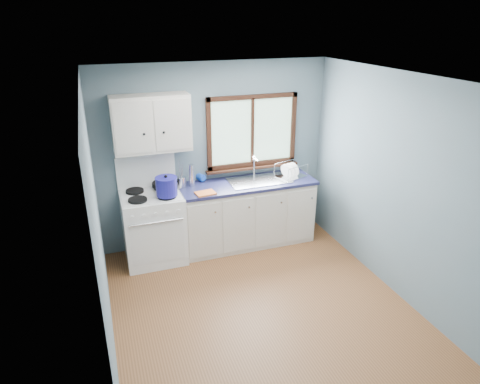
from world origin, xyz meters
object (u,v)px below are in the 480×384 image
object	(u,v)px
base_cabinets	(247,216)
utensil_crock	(182,182)
skillet	(163,184)
dish_rack	(290,173)
thermos	(191,176)
sink	(259,185)
gas_range	(153,225)
stockpot	(166,186)

from	to	relation	value
base_cabinets	utensil_crock	distance (m)	1.06
skillet	dish_rack	xyz separation A→B (m)	(1.77, -0.14, -0.01)
skillet	thermos	bearing A→B (deg)	-19.85
sink	base_cabinets	bearing A→B (deg)	179.87
base_cabinets	skillet	world-z (taller)	skillet
gas_range	thermos	bearing A→B (deg)	12.39
thermos	utensil_crock	bearing A→B (deg)	176.99
sink	dish_rack	xyz separation A→B (m)	(0.47, -0.00, 0.11)
stockpot	utensil_crock	bearing A→B (deg)	49.51
stockpot	gas_range	bearing A→B (deg)	138.67
gas_range	base_cabinets	world-z (taller)	gas_range
stockpot	thermos	distance (m)	0.47
skillet	thermos	xyz separation A→B (m)	(0.37, -0.03, 0.08)
skillet	dish_rack	distance (m)	1.77
skillet	dish_rack	world-z (taller)	dish_rack
gas_range	thermos	world-z (taller)	gas_range
utensil_crock	thermos	size ratio (longest dim) A/B	1.21
base_cabinets	skillet	distance (m)	1.26
base_cabinets	utensil_crock	size ratio (longest dim) A/B	5.02
utensil_crock	dish_rack	bearing A→B (deg)	-4.26
sink	thermos	size ratio (longest dim) A/B	2.75
thermos	dish_rack	world-z (taller)	thermos
thermos	dish_rack	distance (m)	1.40
sink	stockpot	xyz separation A→B (m)	(-1.30, -0.18, 0.22)
gas_range	stockpot	size ratio (longest dim) A/B	4.24
sink	utensil_crock	xyz separation A→B (m)	(-1.05, 0.11, 0.14)
gas_range	base_cabinets	distance (m)	1.31
gas_range	base_cabinets	bearing A→B (deg)	0.82
stockpot	base_cabinets	bearing A→B (deg)	9.05
base_cabinets	sink	world-z (taller)	sink
base_cabinets	sink	size ratio (longest dim) A/B	2.20
sink	dish_rack	distance (m)	0.49
skillet	utensil_crock	distance (m)	0.24
thermos	dish_rack	size ratio (longest dim) A/B	0.66
gas_range	skillet	distance (m)	0.55
gas_range	stockpot	world-z (taller)	gas_range
utensil_crock	stockpot	bearing A→B (deg)	-130.49
sink	thermos	distance (m)	0.95
skillet	utensil_crock	xyz separation A→B (m)	(0.24, -0.03, 0.01)
sink	utensil_crock	size ratio (longest dim) A/B	2.28
sink	stockpot	bearing A→B (deg)	-172.20
thermos	base_cabinets	bearing A→B (deg)	-8.05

